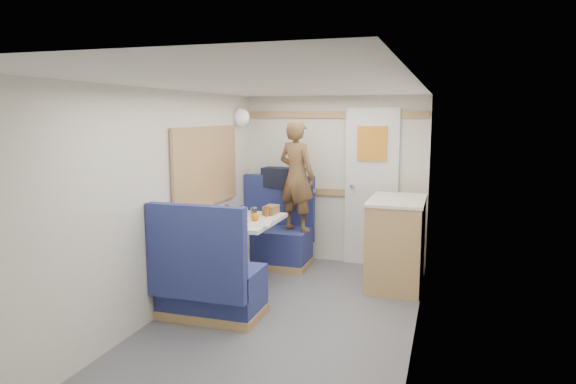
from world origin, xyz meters
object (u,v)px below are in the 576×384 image
(orange_fruit, at_px, (255,217))
(bread_loaf, at_px, (271,210))
(dinette_table, at_px, (246,234))
(tray, at_px, (259,223))
(bench_far, at_px, (273,240))
(dome_light, at_px, (241,117))
(galley_counter, at_px, (396,241))
(wine_glass, at_px, (227,209))
(cheese_block, at_px, (246,219))
(tumbler_right, at_px, (254,212))
(bench_near, at_px, (209,285))
(person, at_px, (297,176))
(tumbler_mid, at_px, (242,211))
(salt_grinder, at_px, (246,212))
(tumbler_left, at_px, (222,216))
(duffel_bag, at_px, (283,178))
(beer_glass, at_px, (267,211))
(pepper_grinder, at_px, (253,212))

(orange_fruit, xyz_separation_m, bread_loaf, (0.00, 0.47, -0.01))
(dinette_table, distance_m, tray, 0.32)
(bench_far, distance_m, dome_light, 1.50)
(galley_counter, relative_size, wine_glass, 5.48)
(cheese_block, distance_m, bread_loaf, 0.52)
(cheese_block, xyz_separation_m, wine_glass, (-0.21, 0.03, 0.09))
(cheese_block, bearing_deg, wine_glass, 171.34)
(galley_counter, xyz_separation_m, tray, (-1.26, -0.72, 0.26))
(cheese_block, distance_m, tumbler_right, 0.29)
(bench_near, relative_size, person, 0.83)
(cheese_block, distance_m, wine_glass, 0.23)
(dinette_table, xyz_separation_m, dome_light, (-0.39, 0.85, 1.18))
(tumbler_mid, bearing_deg, tray, -46.34)
(salt_grinder, xyz_separation_m, bread_loaf, (0.20, 0.22, -0.00))
(galley_counter, bearing_deg, bread_loaf, -171.10)
(cheese_block, xyz_separation_m, salt_grinder, (-0.12, 0.29, 0.01))
(dinette_table, distance_m, tumbler_left, 0.33)
(tumbler_left, height_order, bread_loaf, tumbler_left)
(duffel_bag, bearing_deg, beer_glass, -75.61)
(orange_fruit, height_order, salt_grinder, same)
(galley_counter, xyz_separation_m, person, (-1.16, 0.25, 0.62))
(bench_near, relative_size, galley_counter, 1.14)
(orange_fruit, relative_size, beer_glass, 0.79)
(dinette_table, height_order, bread_loaf, bread_loaf)
(dinette_table, bearing_deg, duffel_bag, 87.80)
(dome_light, height_order, beer_glass, dome_light)
(bread_loaf, bearing_deg, person, 71.94)
(wine_glass, relative_size, bread_loaf, 0.76)
(galley_counter, relative_size, tumbler_right, 8.49)
(orange_fruit, relative_size, tumbler_left, 0.71)
(person, bearing_deg, cheese_block, 96.28)
(person, distance_m, tumbler_mid, 0.82)
(tumbler_right, bearing_deg, duffel_bag, 90.05)
(orange_fruit, xyz_separation_m, tumbler_mid, (-0.25, 0.28, -0.00))
(dome_light, distance_m, pepper_grinder, 1.26)
(dome_light, xyz_separation_m, tray, (0.60, -1.02, -1.02))
(bench_near, bearing_deg, bread_loaf, 82.66)
(dinette_table, distance_m, cheese_block, 0.26)
(bench_near, relative_size, bread_loaf, 4.78)
(pepper_grinder, bearing_deg, bench_far, 91.02)
(duffel_bag, height_order, wine_glass, duffel_bag)
(orange_fruit, bearing_deg, dinette_table, 141.67)
(wine_glass, bearing_deg, orange_fruit, 2.28)
(tumbler_right, bearing_deg, bench_near, -92.55)
(dinette_table, distance_m, tumbler_mid, 0.28)
(cheese_block, relative_size, salt_grinder, 1.11)
(bench_far, height_order, orange_fruit, bench_far)
(tumbler_left, xyz_separation_m, salt_grinder, (0.14, 0.30, -0.01))
(dome_light, height_order, person, dome_light)
(bench_far, height_order, pepper_grinder, bench_far)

